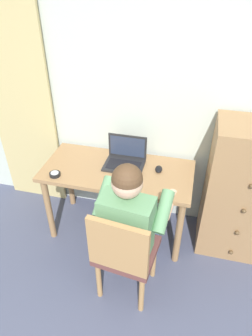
{
  "coord_description": "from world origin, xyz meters",
  "views": [
    {
      "loc": [
        0.22,
        -0.16,
        2.21
      ],
      "look_at": [
        -0.26,
        1.73,
        0.82
      ],
      "focal_mm": 31.98,
      "sensor_mm": 36.0,
      "label": 1
    }
  ],
  "objects_px": {
    "computer_mouse": "(159,169)",
    "dresser": "(242,192)",
    "chair": "(124,252)",
    "desk_clock": "(55,174)",
    "person_seated": "(132,217)",
    "desk": "(118,179)",
    "laptop": "(125,159)"
  },
  "relations": [
    {
      "from": "computer_mouse",
      "to": "dresser",
      "type": "bearing_deg",
      "value": -3.39
    },
    {
      "from": "chair",
      "to": "computer_mouse",
      "type": "height_order",
      "value": "chair"
    },
    {
      "from": "dresser",
      "to": "desk_clock",
      "type": "relative_size",
      "value": 13.53
    },
    {
      "from": "computer_mouse",
      "to": "person_seated",
      "type": "bearing_deg",
      "value": -106.07
    },
    {
      "from": "chair",
      "to": "computer_mouse",
      "type": "bearing_deg",
      "value": 80.43
    },
    {
      "from": "desk",
      "to": "chair",
      "type": "distance_m",
      "value": 0.7
    },
    {
      "from": "dresser",
      "to": "laptop",
      "type": "relative_size",
      "value": 3.57
    },
    {
      "from": "desk",
      "to": "desk_clock",
      "type": "height_order",
      "value": "desk_clock"
    },
    {
      "from": "dresser",
      "to": "person_seated",
      "type": "height_order",
      "value": "dresser"
    },
    {
      "from": "chair",
      "to": "person_seated",
      "type": "relative_size",
      "value": 0.73
    },
    {
      "from": "dresser",
      "to": "computer_mouse",
      "type": "bearing_deg",
      "value": -178.2
    },
    {
      "from": "dresser",
      "to": "desk_clock",
      "type": "height_order",
      "value": "dresser"
    },
    {
      "from": "desk",
      "to": "person_seated",
      "type": "height_order",
      "value": "person_seated"
    },
    {
      "from": "person_seated",
      "to": "chair",
      "type": "bearing_deg",
      "value": -95.62
    },
    {
      "from": "desk",
      "to": "person_seated",
      "type": "relative_size",
      "value": 1.08
    },
    {
      "from": "laptop",
      "to": "computer_mouse",
      "type": "relative_size",
      "value": 3.41
    },
    {
      "from": "desk",
      "to": "computer_mouse",
      "type": "xyz_separation_m",
      "value": [
        0.34,
        0.07,
        0.12
      ]
    },
    {
      "from": "desk",
      "to": "dresser",
      "type": "xyz_separation_m",
      "value": [
        1.04,
        0.09,
        -0.0
      ]
    },
    {
      "from": "desk",
      "to": "desk_clock",
      "type": "xyz_separation_m",
      "value": [
        -0.48,
        -0.21,
        0.12
      ]
    },
    {
      "from": "dresser",
      "to": "laptop",
      "type": "bearing_deg",
      "value": 179.26
    },
    {
      "from": "person_seated",
      "to": "laptop",
      "type": "xyz_separation_m",
      "value": [
        -0.2,
        0.57,
        0.1
      ]
    },
    {
      "from": "chair",
      "to": "computer_mouse",
      "type": "xyz_separation_m",
      "value": [
        0.12,
        0.72,
        0.25
      ]
    },
    {
      "from": "chair",
      "to": "computer_mouse",
      "type": "distance_m",
      "value": 0.77
    },
    {
      "from": "chair",
      "to": "person_seated",
      "type": "distance_m",
      "value": 0.26
    },
    {
      "from": "chair",
      "to": "person_seated",
      "type": "bearing_deg",
      "value": 84.38
    },
    {
      "from": "chair",
      "to": "person_seated",
      "type": "height_order",
      "value": "person_seated"
    },
    {
      "from": "chair",
      "to": "laptop",
      "type": "height_order",
      "value": "laptop"
    },
    {
      "from": "chair",
      "to": "laptop",
      "type": "bearing_deg",
      "value": 103.39
    },
    {
      "from": "desk_clock",
      "to": "chair",
      "type": "bearing_deg",
      "value": -32.28
    },
    {
      "from": "dresser",
      "to": "computer_mouse",
      "type": "height_order",
      "value": "dresser"
    },
    {
      "from": "chair",
      "to": "desk_clock",
      "type": "relative_size",
      "value": 9.69
    },
    {
      "from": "desk",
      "to": "chair",
      "type": "height_order",
      "value": "chair"
    }
  ]
}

